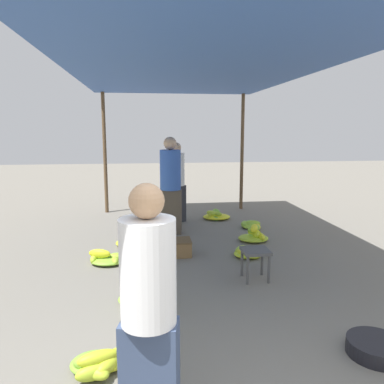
{
  "coord_description": "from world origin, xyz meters",
  "views": [
    {
      "loc": [
        -0.72,
        -1.6,
        1.9
      ],
      "look_at": [
        0.0,
        4.03,
        0.96
      ],
      "focal_mm": 35.0,
      "sensor_mm": 36.0,
      "label": 1
    }
  ],
  "objects_px": {
    "banana_pile_right_3": "(215,215)",
    "stool": "(255,255)",
    "shopper_walking_far": "(170,184)",
    "vendor_foreground": "(149,309)",
    "banana_pile_right_1": "(251,225)",
    "banana_pile_left_0": "(141,293)",
    "banana_pile_left_3": "(98,364)",
    "basin_black": "(376,348)",
    "banana_pile_left_2": "(135,241)",
    "banana_pile_left_1": "(107,258)",
    "shopper_walking_mid": "(176,181)",
    "banana_pile_right_0": "(254,235)",
    "crate_near": "(179,247)",
    "banana_pile_right_2": "(247,253)"
  },
  "relations": [
    {
      "from": "banana_pile_left_3",
      "to": "banana_pile_right_3",
      "type": "bearing_deg",
      "value": 69.14
    },
    {
      "from": "basin_black",
      "to": "banana_pile_right_2",
      "type": "distance_m",
      "value": 2.61
    },
    {
      "from": "banana_pile_left_0",
      "to": "shopper_walking_far",
      "type": "distance_m",
      "value": 2.94
    },
    {
      "from": "shopper_walking_far",
      "to": "banana_pile_left_1",
      "type": "bearing_deg",
      "value": -125.53
    },
    {
      "from": "basin_black",
      "to": "banana_pile_right_3",
      "type": "distance_m",
      "value": 5.06
    },
    {
      "from": "banana_pile_right_1",
      "to": "shopper_walking_far",
      "type": "height_order",
      "value": "shopper_walking_far"
    },
    {
      "from": "basin_black",
      "to": "banana_pile_left_2",
      "type": "relative_size",
      "value": 0.7
    },
    {
      "from": "vendor_foreground",
      "to": "banana_pile_left_0",
      "type": "height_order",
      "value": "vendor_foreground"
    },
    {
      "from": "banana_pile_left_2",
      "to": "shopper_walking_far",
      "type": "height_order",
      "value": "shopper_walking_far"
    },
    {
      "from": "stool",
      "to": "banana_pile_left_1",
      "type": "relative_size",
      "value": 0.72
    },
    {
      "from": "banana_pile_left_0",
      "to": "banana_pile_left_1",
      "type": "bearing_deg",
      "value": 110.52
    },
    {
      "from": "basin_black",
      "to": "shopper_walking_mid",
      "type": "height_order",
      "value": "shopper_walking_mid"
    },
    {
      "from": "banana_pile_right_1",
      "to": "stool",
      "type": "bearing_deg",
      "value": -104.97
    },
    {
      "from": "banana_pile_left_3",
      "to": "shopper_walking_mid",
      "type": "relative_size",
      "value": 0.29
    },
    {
      "from": "banana_pile_left_2",
      "to": "shopper_walking_mid",
      "type": "height_order",
      "value": "shopper_walking_mid"
    },
    {
      "from": "shopper_walking_mid",
      "to": "banana_pile_left_0",
      "type": "bearing_deg",
      "value": -101.08
    },
    {
      "from": "banana_pile_left_1",
      "to": "shopper_walking_mid",
      "type": "relative_size",
      "value": 0.34
    },
    {
      "from": "banana_pile_right_3",
      "to": "shopper_walking_mid",
      "type": "distance_m",
      "value": 1.16
    },
    {
      "from": "banana_pile_left_1",
      "to": "banana_pile_left_3",
      "type": "bearing_deg",
      "value": -86.21
    },
    {
      "from": "banana_pile_left_0",
      "to": "banana_pile_right_3",
      "type": "height_order",
      "value": "banana_pile_left_0"
    },
    {
      "from": "shopper_walking_mid",
      "to": "banana_pile_left_1",
      "type": "bearing_deg",
      "value": -117.35
    },
    {
      "from": "banana_pile_left_2",
      "to": "shopper_walking_mid",
      "type": "distance_m",
      "value": 1.92
    },
    {
      "from": "banana_pile_left_0",
      "to": "shopper_walking_far",
      "type": "height_order",
      "value": "shopper_walking_far"
    },
    {
      "from": "banana_pile_left_0",
      "to": "banana_pile_right_1",
      "type": "bearing_deg",
      "value": 54.25
    },
    {
      "from": "banana_pile_left_1",
      "to": "crate_near",
      "type": "height_order",
      "value": "crate_near"
    },
    {
      "from": "banana_pile_left_1",
      "to": "banana_pile_right_0",
      "type": "relative_size",
      "value": 1.07
    },
    {
      "from": "vendor_foreground",
      "to": "banana_pile_right_1",
      "type": "height_order",
      "value": "vendor_foreground"
    },
    {
      "from": "banana_pile_left_0",
      "to": "shopper_walking_mid",
      "type": "xyz_separation_m",
      "value": [
        0.72,
        3.66,
        0.75
      ]
    },
    {
      "from": "basin_black",
      "to": "banana_pile_left_2",
      "type": "height_order",
      "value": "banana_pile_left_2"
    },
    {
      "from": "shopper_walking_far",
      "to": "banana_pile_right_2",
      "type": "bearing_deg",
      "value": -53.82
    },
    {
      "from": "banana_pile_left_2",
      "to": "shopper_walking_far",
      "type": "distance_m",
      "value": 1.25
    },
    {
      "from": "stool",
      "to": "shopper_walking_far",
      "type": "xyz_separation_m",
      "value": [
        -0.91,
        2.3,
        0.6
      ]
    },
    {
      "from": "stool",
      "to": "banana_pile_left_2",
      "type": "xyz_separation_m",
      "value": [
        -1.56,
        1.65,
        -0.24
      ]
    },
    {
      "from": "banana_pile_right_3",
      "to": "stool",
      "type": "bearing_deg",
      "value": -92.06
    },
    {
      "from": "banana_pile_right_3",
      "to": "shopper_walking_far",
      "type": "distance_m",
      "value": 1.68
    },
    {
      "from": "banana_pile_right_3",
      "to": "shopper_walking_far",
      "type": "relative_size",
      "value": 0.35
    },
    {
      "from": "vendor_foreground",
      "to": "shopper_walking_far",
      "type": "relative_size",
      "value": 0.9
    },
    {
      "from": "stool",
      "to": "banana_pile_left_2",
      "type": "height_order",
      "value": "stool"
    },
    {
      "from": "banana_pile_left_1",
      "to": "banana_pile_right_0",
      "type": "height_order",
      "value": "banana_pile_right_0"
    },
    {
      "from": "banana_pile_right_1",
      "to": "crate_near",
      "type": "xyz_separation_m",
      "value": [
        -1.54,
        -1.39,
        0.05
      ]
    },
    {
      "from": "shopper_walking_far",
      "to": "vendor_foreground",
      "type": "bearing_deg",
      "value": -95.74
    },
    {
      "from": "banana_pile_left_0",
      "to": "banana_pile_left_3",
      "type": "relative_size",
      "value": 0.99
    },
    {
      "from": "banana_pile_left_1",
      "to": "banana_pile_right_3",
      "type": "xyz_separation_m",
      "value": [
        2.07,
        2.46,
        0.01
      ]
    },
    {
      "from": "banana_pile_right_3",
      "to": "banana_pile_left_2",
      "type": "bearing_deg",
      "value": -135.1
    },
    {
      "from": "stool",
      "to": "crate_near",
      "type": "bearing_deg",
      "value": 129.29
    },
    {
      "from": "basin_black",
      "to": "vendor_foreground",
      "type": "bearing_deg",
      "value": -163.6
    },
    {
      "from": "banana_pile_left_3",
      "to": "banana_pile_right_1",
      "type": "distance_m",
      "value": 4.79
    },
    {
      "from": "banana_pile_left_2",
      "to": "banana_pile_right_3",
      "type": "bearing_deg",
      "value": 44.9
    },
    {
      "from": "banana_pile_right_0",
      "to": "shopper_walking_mid",
      "type": "bearing_deg",
      "value": 128.18
    },
    {
      "from": "banana_pile_left_0",
      "to": "banana_pile_right_2",
      "type": "relative_size",
      "value": 0.89
    }
  ]
}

